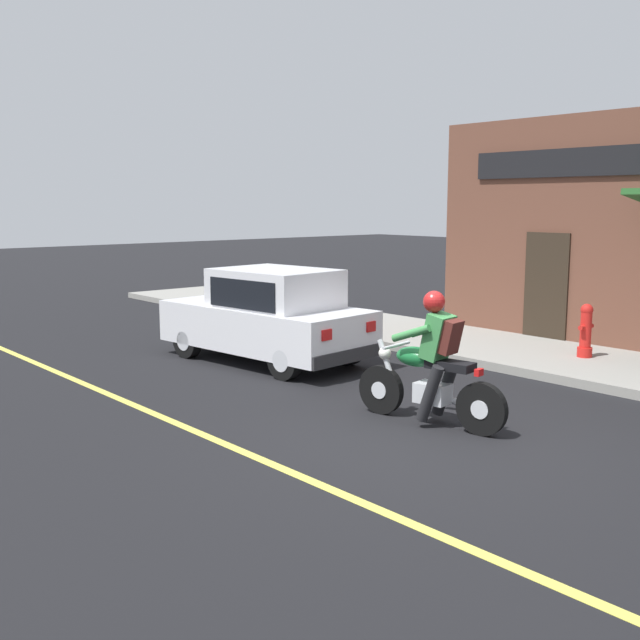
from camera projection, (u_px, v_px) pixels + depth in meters
The scene contains 6 objects.
ground_plane at pixel (425, 439), 8.43m from camera, with size 80.00×80.00×0.00m, color black.
sidewalk_curb at pixel (472, 344), 13.73m from camera, with size 2.60×22.00×0.14m, color gray.
lane_stripe at pixel (151, 412), 9.50m from camera, with size 0.12×19.80×0.01m, color #D1C64C.
motorcycle_with_rider at pixel (431, 369), 8.91m from camera, with size 0.67×2.01×1.62m.
car_hatchback at pixel (268, 317), 12.44m from camera, with size 2.01×3.92×1.57m.
fire_hydrant at pixel (586, 331), 12.19m from camera, with size 0.36×0.24×0.88m.
Camera 1 is at (-6.23, -5.35, 2.63)m, focal length 42.00 mm.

